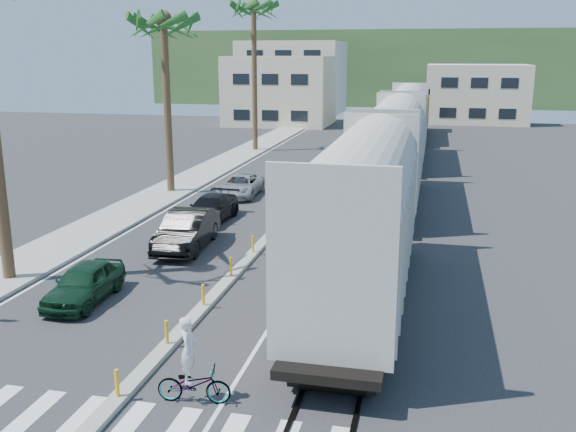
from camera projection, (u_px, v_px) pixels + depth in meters
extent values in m
plane|color=#28282B|center=(137.00, 382.00, 16.52)|extent=(140.00, 140.00, 0.00)
cube|color=gray|center=(186.00, 182.00, 41.96)|extent=(3.00, 90.00, 0.15)
cube|color=black|center=(386.00, 182.00, 42.07)|extent=(0.12, 100.00, 0.06)
cube|color=black|center=(409.00, 183.00, 41.76)|extent=(0.12, 100.00, 0.06)
cube|color=gray|center=(297.00, 206.00, 35.41)|extent=(0.45, 60.00, 0.15)
cylinder|color=#F1AE14|center=(117.00, 383.00, 15.45)|extent=(0.10, 0.10, 0.70)
cylinder|color=#F1AE14|center=(167.00, 332.00, 18.29)|extent=(0.10, 0.10, 0.70)
cylinder|color=#F1AE14|center=(203.00, 295.00, 21.13)|extent=(0.10, 0.10, 0.70)
cylinder|color=#F1AE14|center=(231.00, 266.00, 23.96)|extent=(0.10, 0.10, 0.70)
cylinder|color=#F1AE14|center=(253.00, 244.00, 26.80)|extent=(0.10, 0.10, 0.70)
cylinder|color=#F1AE14|center=(271.00, 226.00, 29.64)|extent=(0.10, 0.10, 0.70)
cylinder|color=#F1AE14|center=(285.00, 211.00, 32.47)|extent=(0.10, 0.10, 0.70)
cylinder|color=#F1AE14|center=(297.00, 198.00, 35.31)|extent=(0.10, 0.10, 0.70)
cylinder|color=#F1AE14|center=(308.00, 187.00, 38.15)|extent=(0.10, 0.10, 0.70)
cylinder|color=#F1AE14|center=(317.00, 178.00, 40.98)|extent=(0.10, 0.10, 0.70)
cylinder|color=#F1AE14|center=(325.00, 170.00, 43.82)|extent=(0.10, 0.10, 0.70)
cylinder|color=#F1AE14|center=(332.00, 163.00, 46.66)|extent=(0.10, 0.10, 0.70)
cylinder|color=#F1AE14|center=(338.00, 157.00, 49.49)|extent=(0.10, 0.10, 0.70)
cylinder|color=#F1AE14|center=(343.00, 151.00, 52.33)|extent=(0.10, 0.10, 0.70)
cylinder|color=#F1AE14|center=(348.00, 146.00, 55.17)|extent=(0.10, 0.10, 0.70)
cube|color=silver|center=(98.00, 424.00, 14.63)|extent=(14.00, 2.20, 0.01)
cube|color=silver|center=(211.00, 184.00, 41.62)|extent=(0.12, 90.00, 0.01)
cube|color=silver|center=(354.00, 191.00, 39.62)|extent=(0.12, 90.00, 0.01)
cube|color=#B2AFA3|center=(361.00, 228.00, 20.89)|extent=(3.00, 12.88, 3.40)
cylinder|color=#B2AFA3|center=(363.00, 177.00, 20.47)|extent=(2.90, 12.58, 2.90)
cube|color=black|center=(360.00, 291.00, 21.43)|extent=(2.60, 12.88, 1.00)
cube|color=#B2AFA3|center=(392.00, 158.00, 35.07)|extent=(3.00, 12.88, 3.40)
cylinder|color=#B2AFA3|center=(394.00, 127.00, 34.66)|extent=(2.90, 12.58, 2.90)
cube|color=black|center=(391.00, 197.00, 35.61)|extent=(2.60, 12.88, 1.00)
cube|color=#B2AFA3|center=(405.00, 128.00, 49.25)|extent=(3.00, 12.88, 3.40)
cylinder|color=#B2AFA3|center=(406.00, 106.00, 48.84)|extent=(2.90, 12.58, 2.90)
cube|color=black|center=(404.00, 156.00, 49.79)|extent=(2.60, 12.88, 1.00)
cube|color=#4C4C4F|center=(412.00, 127.00, 64.79)|extent=(3.00, 17.00, 0.50)
cube|color=gold|center=(413.00, 113.00, 63.46)|extent=(2.70, 12.24, 2.60)
cube|color=gold|center=(415.00, 104.00, 69.80)|extent=(3.00, 3.74, 3.20)
cube|color=black|center=(412.00, 133.00, 64.93)|extent=(2.60, 13.60, 0.90)
cylinder|color=brown|center=(167.00, 110.00, 37.88)|extent=(0.44, 0.44, 10.00)
sphere|color=#1A551D|center=(163.00, 19.00, 36.62)|extent=(3.20, 3.20, 3.20)
cylinder|color=brown|center=(255.00, 81.00, 54.59)|extent=(0.44, 0.44, 12.00)
sphere|color=#1A551D|center=(254.00, 5.00, 53.08)|extent=(3.20, 3.20, 3.20)
cube|color=beige|center=(280.00, 91.00, 76.53)|extent=(12.00, 10.00, 8.00)
cube|color=beige|center=(293.00, 77.00, 91.84)|extent=(14.00, 12.00, 10.00)
cube|color=beige|center=(476.00, 93.00, 79.28)|extent=(12.00, 10.00, 7.00)
cube|color=#385628|center=(394.00, 68.00, 109.61)|extent=(80.00, 20.00, 12.00)
imported|color=#10311D|center=(84.00, 283.00, 21.74)|extent=(1.88, 4.01, 1.32)
imported|color=black|center=(187.00, 230.00, 27.68)|extent=(2.45, 5.20, 1.63)
imported|color=black|center=(211.00, 209.00, 32.20)|extent=(2.23, 4.69, 1.32)
imported|color=#B2B5B8|center=(240.00, 186.00, 38.07)|extent=(2.39, 4.65, 1.25)
imported|color=#9EA0A5|center=(194.00, 384.00, 15.45)|extent=(1.05, 1.95, 0.95)
imported|color=silver|center=(189.00, 349.00, 15.25)|extent=(0.69, 0.53, 1.65)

